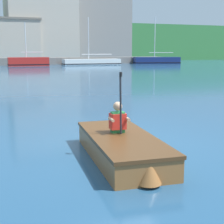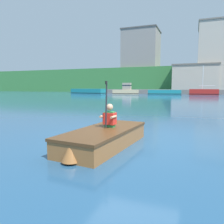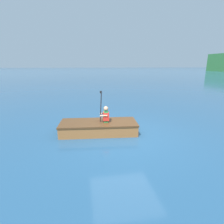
{
  "view_description": "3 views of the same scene",
  "coord_description": "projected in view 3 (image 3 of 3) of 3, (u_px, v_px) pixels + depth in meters",
  "views": [
    {
      "loc": [
        -2.75,
        -6.4,
        1.95
      ],
      "look_at": [
        -0.44,
        -0.39,
        0.78
      ],
      "focal_mm": 55.0,
      "sensor_mm": 36.0,
      "label": 1
    },
    {
      "loc": [
        1.56,
        -5.6,
        1.42
      ],
      "look_at": [
        -0.44,
        -0.39,
        0.78
      ],
      "focal_mm": 35.0,
      "sensor_mm": 36.0,
      "label": 2
    },
    {
      "loc": [
        5.61,
        -1.45,
        2.44
      ],
      "look_at": [
        -0.44,
        -0.39,
        0.78
      ],
      "focal_mm": 28.0,
      "sensor_mm": 36.0,
      "label": 3
    }
  ],
  "objects": [
    {
      "name": "rowboat_foreground",
      "position": [
        97.0,
        127.0,
        6.41
      ],
      "size": [
        1.36,
        2.95,
        0.43
      ],
      "color": "#935B2D",
      "rests_on": "ground"
    },
    {
      "name": "ground_plane",
      "position": [
        125.0,
        136.0,
        6.21
      ],
      "size": [
        300.0,
        300.0,
        0.0
      ],
      "primitive_type": "plane",
      "color": "navy"
    },
    {
      "name": "person_paddler",
      "position": [
        106.0,
        115.0,
        6.32
      ],
      "size": [
        0.38,
        0.35,
        1.13
      ],
      "color": "#267F3F",
      "rests_on": "rowboat_foreground"
    }
  ]
}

